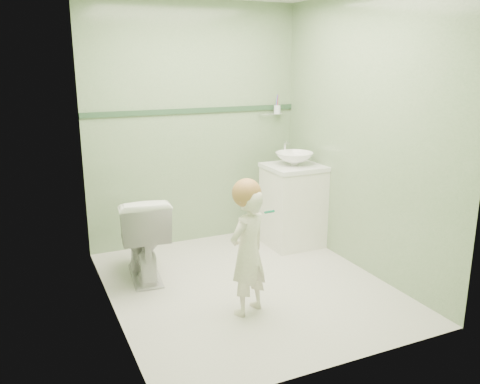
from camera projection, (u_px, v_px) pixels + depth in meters
name	position (u px, v px, depth m)	size (l,w,h in m)	color
ground	(247.00, 286.00, 4.18)	(2.50, 2.50, 0.00)	beige
room_shell	(248.00, 144.00, 3.87)	(2.50, 2.54, 2.40)	gray
trim_stripe	(194.00, 111.00, 4.92)	(2.20, 0.02, 0.05)	#2D4D32
vanity	(293.00, 207.00, 5.03)	(0.52, 0.50, 0.80)	white
counter	(294.00, 167.00, 4.92)	(0.54, 0.52, 0.04)	white
basin	(294.00, 159.00, 4.90)	(0.37, 0.37, 0.13)	white
faucet	(285.00, 148.00, 5.04)	(0.03, 0.13, 0.18)	silver
cup_holder	(276.00, 110.00, 5.23)	(0.26, 0.07, 0.21)	silver
toilet	(142.00, 236.00, 4.27)	(0.42, 0.73, 0.75)	white
toddler	(248.00, 252.00, 3.63)	(0.35, 0.23, 0.96)	beige
hair_cap	(247.00, 193.00, 3.54)	(0.21, 0.21, 0.21)	#A6723C
teal_toothbrush	(268.00, 211.00, 3.52)	(0.10, 0.14, 0.08)	#108D68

